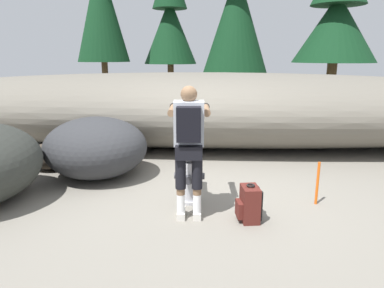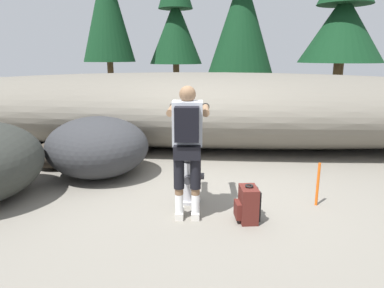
{
  "view_description": "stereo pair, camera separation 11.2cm",
  "coord_description": "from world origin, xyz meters",
  "px_view_note": "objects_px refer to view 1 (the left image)",
  "views": [
    {
      "loc": [
        0.23,
        -4.67,
        1.97
      ],
      "look_at": [
        -0.08,
        0.16,
        0.75
      ],
      "focal_mm": 32.7,
      "sensor_mm": 36.0,
      "label": 1
    },
    {
      "loc": [
        0.34,
        -4.66,
        1.97
      ],
      "look_at": [
        -0.08,
        0.16,
        0.75
      ],
      "focal_mm": 32.7,
      "sensor_mm": 36.0,
      "label": 2
    }
  ],
  "objects_px": {
    "spare_backpack": "(249,204)",
    "survey_stake": "(317,183)",
    "boulder_mid": "(96,147)",
    "fire_hydrant": "(189,179)",
    "utility_worker": "(189,136)",
    "boulder_small": "(51,156)"
  },
  "relations": [
    {
      "from": "spare_backpack",
      "to": "survey_stake",
      "type": "relative_size",
      "value": 0.78
    },
    {
      "from": "boulder_small",
      "to": "boulder_mid",
      "type": "bearing_deg",
      "value": -21.34
    },
    {
      "from": "boulder_small",
      "to": "survey_stake",
      "type": "distance_m",
      "value": 4.52
    },
    {
      "from": "spare_backpack",
      "to": "survey_stake",
      "type": "xyz_separation_m",
      "value": [
        0.97,
        0.56,
        0.08
      ]
    },
    {
      "from": "utility_worker",
      "to": "boulder_mid",
      "type": "height_order",
      "value": "utility_worker"
    },
    {
      "from": "boulder_mid",
      "to": "survey_stake",
      "type": "height_order",
      "value": "boulder_mid"
    },
    {
      "from": "survey_stake",
      "to": "fire_hydrant",
      "type": "bearing_deg",
      "value": -179.31
    },
    {
      "from": "fire_hydrant",
      "to": "spare_backpack",
      "type": "xyz_separation_m",
      "value": [
        0.77,
        -0.54,
        -0.12
      ]
    },
    {
      "from": "fire_hydrant",
      "to": "survey_stake",
      "type": "height_order",
      "value": "fire_hydrant"
    },
    {
      "from": "boulder_small",
      "to": "fire_hydrant",
      "type": "bearing_deg",
      "value": -27.08
    },
    {
      "from": "boulder_mid",
      "to": "survey_stake",
      "type": "relative_size",
      "value": 2.81
    },
    {
      "from": "spare_backpack",
      "to": "boulder_mid",
      "type": "bearing_deg",
      "value": -40.12
    },
    {
      "from": "utility_worker",
      "to": "survey_stake",
      "type": "distance_m",
      "value": 1.92
    },
    {
      "from": "utility_worker",
      "to": "spare_backpack",
      "type": "height_order",
      "value": "utility_worker"
    },
    {
      "from": "utility_worker",
      "to": "boulder_small",
      "type": "relative_size",
      "value": 2.05
    },
    {
      "from": "utility_worker",
      "to": "survey_stake",
      "type": "height_order",
      "value": "utility_worker"
    },
    {
      "from": "fire_hydrant",
      "to": "utility_worker",
      "type": "bearing_deg",
      "value": -86.75
    },
    {
      "from": "spare_backpack",
      "to": "survey_stake",
      "type": "distance_m",
      "value": 1.12
    },
    {
      "from": "fire_hydrant",
      "to": "survey_stake",
      "type": "bearing_deg",
      "value": 0.69
    },
    {
      "from": "spare_backpack",
      "to": "boulder_mid",
      "type": "xyz_separation_m",
      "value": [
        -2.39,
        1.48,
        0.29
      ]
    },
    {
      "from": "boulder_mid",
      "to": "boulder_small",
      "type": "distance_m",
      "value": 1.08
    },
    {
      "from": "boulder_mid",
      "to": "utility_worker",
      "type": "bearing_deg",
      "value": -39.93
    }
  ]
}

